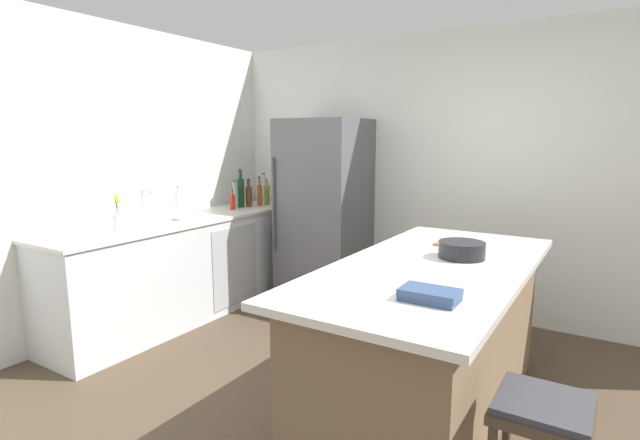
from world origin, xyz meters
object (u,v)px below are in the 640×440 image
object	(u,v)px
soda_bottle	(264,192)
hot_sauce_bottle	(232,202)
flower_vase	(118,220)
syrup_bottle	(249,195)
paper_towel_roll	(179,205)
vinegar_bottle	(260,194)
gin_bottle	(235,198)
sink_faucet	(144,206)
kitchen_island	(430,340)
olive_oil_bottle	(267,195)
cutting_board	(459,244)
cookbook_stack	(430,295)
refrigerator	(324,212)
wine_bottle	(241,192)
bar_stool	(542,429)
mixing_bowl	(462,250)

from	to	relation	value
soda_bottle	hot_sauce_bottle	world-z (taller)	soda_bottle
flower_vase	syrup_bottle	xyz separation A→B (m)	(-0.04, 1.61, 0.02)
flower_vase	paper_towel_roll	bearing A→B (deg)	91.50
vinegar_bottle	gin_bottle	xyz separation A→B (m)	(-0.09, -0.30, -0.01)
vinegar_bottle	syrup_bottle	bearing A→B (deg)	-118.18
sink_faucet	kitchen_island	bearing A→B (deg)	-0.41
hot_sauce_bottle	olive_oil_bottle	bearing A→B (deg)	83.31
cutting_board	paper_towel_roll	bearing A→B (deg)	-174.54
soda_bottle	cutting_board	xyz separation A→B (m)	(2.49, -1.03, -0.11)
gin_bottle	cookbook_stack	size ratio (longest dim) A/B	1.12
kitchen_island	refrigerator	bearing A→B (deg)	138.20
kitchen_island	paper_towel_roll	world-z (taller)	paper_towel_roll
wine_bottle	gin_bottle	world-z (taller)	wine_bottle
vinegar_bottle	gin_bottle	bearing A→B (deg)	-107.71
bar_stool	soda_bottle	bearing A→B (deg)	144.13
bar_stool	paper_towel_roll	bearing A→B (deg)	161.61
kitchen_island	hot_sauce_bottle	xyz separation A→B (m)	(-2.46, 1.03, 0.53)
hot_sauce_bottle	cutting_board	world-z (taller)	hot_sauce_bottle
refrigerator	syrup_bottle	bearing A→B (deg)	-170.13
refrigerator	soda_bottle	world-z (taller)	refrigerator
syrup_bottle	mixing_bowl	xyz separation A→B (m)	(2.58, -1.09, -0.05)
kitchen_island	wine_bottle	size ratio (longest dim) A/B	5.41
kitchen_island	cookbook_stack	distance (m)	0.82
hot_sauce_bottle	cutting_board	xyz separation A→B (m)	(2.45, -0.47, -0.06)
paper_towel_roll	cutting_board	distance (m)	2.46
hot_sauce_bottle	cookbook_stack	distance (m)	3.14
hot_sauce_bottle	paper_towel_roll	bearing A→B (deg)	-90.02
mixing_bowl	sink_faucet	bearing A→B (deg)	-175.58
vinegar_bottle	wine_bottle	bearing A→B (deg)	-115.48
cutting_board	syrup_bottle	bearing A→B (deg)	163.14
cutting_board	olive_oil_bottle	bearing A→B (deg)	158.19
syrup_bottle	cookbook_stack	distance (m)	3.31
bar_stool	hot_sauce_bottle	xyz separation A→B (m)	(-3.16, 1.75, 0.47)
cookbook_stack	flower_vase	bearing A→B (deg)	173.01
olive_oil_bottle	wine_bottle	distance (m)	0.32
sink_faucet	syrup_bottle	world-z (taller)	sink_faucet
kitchen_island	flower_vase	world-z (taller)	flower_vase
sink_faucet	gin_bottle	xyz separation A→B (m)	(0.02, 1.11, -0.05)
cookbook_stack	cutting_board	xyz separation A→B (m)	(-0.21, 1.19, -0.02)
refrigerator	cookbook_stack	xyz separation A→B (m)	(1.83, -2.09, 0.05)
cutting_board	bar_stool	bearing A→B (deg)	-60.95
bar_stool	vinegar_bottle	size ratio (longest dim) A/B	2.11
olive_oil_bottle	mixing_bowl	size ratio (longest dim) A/B	1.03
vinegar_bottle	gin_bottle	world-z (taller)	vinegar_bottle
mixing_bowl	cutting_board	bearing A→B (deg)	108.26
wine_bottle	mixing_bowl	size ratio (longest dim) A/B	1.46
bar_stool	cutting_board	xyz separation A→B (m)	(-0.71, 1.28, 0.41)
vinegar_bottle	mixing_bowl	distance (m)	2.80
flower_vase	refrigerator	bearing A→B (deg)	65.27
flower_vase	olive_oil_bottle	world-z (taller)	flower_vase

